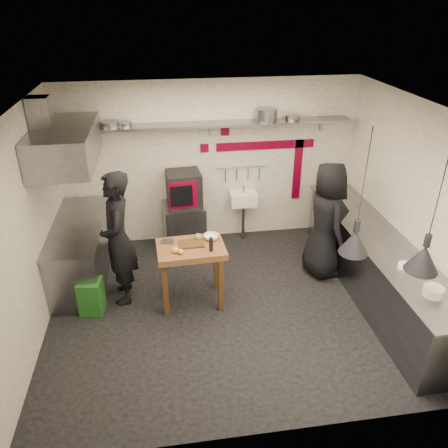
{
  "coord_description": "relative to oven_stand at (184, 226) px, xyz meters",
  "views": [
    {
      "loc": [
        -0.81,
        -4.94,
        3.96
      ],
      "look_at": [
        -0.03,
        0.3,
        1.16
      ],
      "focal_mm": 35.0,
      "sensor_mm": 36.0,
      "label": 1
    }
  ],
  "objects": [
    {
      "name": "floor",
      "position": [
        0.52,
        -1.76,
        -0.4
      ],
      "size": [
        5.0,
        5.0,
        0.0
      ],
      "primitive_type": "plane",
      "color": "black",
      "rests_on": "ground"
    },
    {
      "name": "ceiling",
      "position": [
        0.52,
        -1.76,
        2.4
      ],
      "size": [
        5.0,
        5.0,
        0.0
      ],
      "primitive_type": "plane",
      "color": "silver",
      "rests_on": "floor"
    },
    {
      "name": "wall_back",
      "position": [
        0.52,
        0.34,
        1.0
      ],
      "size": [
        5.0,
        0.04,
        2.8
      ],
      "primitive_type": "cube",
      "color": "white",
      "rests_on": "floor"
    },
    {
      "name": "wall_front",
      "position": [
        0.52,
        -3.86,
        1.0
      ],
      "size": [
        5.0,
        0.04,
        2.8
      ],
      "primitive_type": "cube",
      "color": "white",
      "rests_on": "floor"
    },
    {
      "name": "wall_left",
      "position": [
        -1.98,
        -1.76,
        1.0
      ],
      "size": [
        0.04,
        4.2,
        2.8
      ],
      "primitive_type": "cube",
      "color": "white",
      "rests_on": "floor"
    },
    {
      "name": "wall_right",
      "position": [
        3.02,
        -1.76,
        1.0
      ],
      "size": [
        0.04,
        4.2,
        2.8
      ],
      "primitive_type": "cube",
      "color": "white",
      "rests_on": "floor"
    },
    {
      "name": "red_band_horiz",
      "position": [
        1.47,
        0.32,
        1.28
      ],
      "size": [
        1.7,
        0.02,
        0.14
      ],
      "primitive_type": "cube",
      "color": "#63011D",
      "rests_on": "wall_back"
    },
    {
      "name": "red_band_vert",
      "position": [
        2.07,
        0.32,
        0.8
      ],
      "size": [
        0.14,
        0.02,
        1.1
      ],
      "primitive_type": "cube",
      "color": "#63011D",
      "rests_on": "wall_back"
    },
    {
      "name": "red_tile_a",
      "position": [
        0.77,
        0.32,
        1.55
      ],
      "size": [
        0.14,
        0.02,
        0.14
      ],
      "primitive_type": "cube",
      "color": "#63011D",
      "rests_on": "wall_back"
    },
    {
      "name": "red_tile_b",
      "position": [
        0.42,
        0.32,
        1.28
      ],
      "size": [
        0.14,
        0.02,
        0.14
      ],
      "primitive_type": "cube",
      "color": "#63011D",
      "rests_on": "wall_back"
    },
    {
      "name": "back_shelf",
      "position": [
        0.52,
        0.16,
        1.72
      ],
      "size": [
        4.6,
        0.34,
        0.04
      ],
      "primitive_type": "cube",
      "color": "slate",
      "rests_on": "wall_back"
    },
    {
      "name": "shelf_bracket_left",
      "position": [
        -1.38,
        0.31,
        1.62
      ],
      "size": [
        0.04,
        0.06,
        0.24
      ],
      "primitive_type": "cube",
      "color": "slate",
      "rests_on": "wall_back"
    },
    {
      "name": "shelf_bracket_mid",
      "position": [
        0.52,
        0.31,
        1.62
      ],
      "size": [
        0.04,
        0.06,
        0.24
      ],
      "primitive_type": "cube",
      "color": "slate",
      "rests_on": "wall_back"
    },
    {
      "name": "shelf_bracket_right",
      "position": [
        2.42,
        0.31,
        1.62
      ],
      "size": [
        0.04,
        0.06,
        0.24
      ],
      "primitive_type": "cube",
      "color": "slate",
      "rests_on": "wall_back"
    },
    {
      "name": "pan_far_left",
      "position": [
        -1.06,
        0.16,
        1.79
      ],
      "size": [
        0.32,
        0.32,
        0.09
      ],
      "primitive_type": "cylinder",
      "rotation": [
        0.0,
        0.0,
        0.13
      ],
      "color": "slate",
      "rests_on": "back_shelf"
    },
    {
      "name": "pan_mid_left",
      "position": [
        -0.83,
        0.16,
        1.78
      ],
      "size": [
        0.28,
        0.28,
        0.07
      ],
      "primitive_type": "cylinder",
      "rotation": [
        0.0,
        0.0,
        -0.34
      ],
      "color": "slate",
      "rests_on": "back_shelf"
    },
    {
      "name": "stock_pot",
      "position": [
        1.42,
        0.16,
        1.84
      ],
      "size": [
        0.4,
        0.4,
        0.2
      ],
      "primitive_type": "cylinder",
      "rotation": [
        0.0,
        0.0,
        0.19
      ],
      "color": "slate",
      "rests_on": "back_shelf"
    },
    {
      "name": "pan_right",
      "position": [
        1.85,
        0.16,
        1.78
      ],
      "size": [
        0.25,
        0.25,
        0.08
      ],
      "primitive_type": "cylinder",
      "rotation": [
        0.0,
        0.0,
        0.08
      ],
      "color": "slate",
      "rests_on": "back_shelf"
    },
    {
      "name": "oven_stand",
      "position": [
        0.0,
        0.0,
        0.0
      ],
      "size": [
        0.73,
        0.67,
        0.8
      ],
      "primitive_type": "cube",
      "rotation": [
        0.0,
        0.0,
        0.09
      ],
      "color": "slate",
      "rests_on": "floor"
    },
    {
      "name": "combi_oven",
      "position": [
        0.03,
        0.03,
        0.69
      ],
      "size": [
        0.59,
        0.56,
        0.58
      ],
      "primitive_type": "cube",
      "rotation": [
        0.0,
        0.0,
        0.09
      ],
      "color": "black",
      "rests_on": "oven_stand"
    },
    {
      "name": "oven_door",
      "position": [
        -0.0,
        -0.23,
        0.69
      ],
      "size": [
        0.46,
        0.07,
        0.46
      ],
      "primitive_type": "cube",
      "rotation": [
        0.0,
        0.0,
        0.09
      ],
      "color": "#63011D",
      "rests_on": "combi_oven"
    },
    {
      "name": "oven_glass",
      "position": [
        -0.03,
        -0.26,
        0.69
      ],
      "size": [
        0.36,
        0.05,
        0.34
      ],
      "primitive_type": "cube",
      "rotation": [
        0.0,
        0.0,
        0.09
      ],
      "color": "black",
      "rests_on": "oven_door"
    },
    {
      "name": "hand_sink",
      "position": [
        1.07,
        0.16,
        0.38
      ],
      "size": [
        0.46,
        0.34,
        0.22
      ],
      "primitive_type": "cube",
      "color": "white",
      "rests_on": "wall_back"
    },
    {
      "name": "sink_tap",
      "position": [
        1.07,
        0.16,
        0.56
      ],
      "size": [
        0.03,
        0.03,
        0.14
      ],
      "primitive_type": "cylinder",
      "color": "slate",
      "rests_on": "hand_sink"
    },
    {
      "name": "sink_drain",
      "position": [
        1.07,
        0.12,
        -0.06
      ],
      "size": [
        0.06,
        0.06,
        0.66
      ],
      "primitive_type": "cylinder",
      "color": "slate",
      "rests_on": "floor"
    },
    {
      "name": "utensil_rail",
      "position": [
        1.07,
        0.3,
        0.92
      ],
      "size": [
        0.9,
        0.02,
        0.02
      ],
      "primitive_type": "cylinder",
      "rotation": [
        0.0,
        1.57,
        0.0
      ],
      "color": "slate",
      "rests_on": "wall_back"
    },
    {
      "name": "counter_right",
      "position": [
        2.67,
        -1.76,
        0.05
      ],
      "size": [
        0.7,
        3.8,
        0.9
      ],
      "primitive_type": "cube",
      "color": "slate",
      "rests_on": "floor"
    },
    {
      "name": "counter_right_top",
      "position": [
        2.67,
        -1.76,
        0.52
      ],
      "size": [
        0.76,
        3.9,
        0.03
      ],
      "primitive_type": "cube",
      "color": "slate",
      "rests_on": "counter_right"
    },
    {
      "name": "plate_stack",
      "position": [
        2.64,
        -3.08,
        0.59
      ],
      "size": [
        0.29,
        0.29,
        0.11
      ],
      "primitive_type": "cylinder",
      "rotation": [
        0.0,
        0.0,
        -0.31
      ],
      "color": "white",
      "rests_on": "counter_right_top"
    },
    {
      "name": "small_bowl_right",
      "position": [
        2.62,
        -2.51,
        0.56
      ],
      "size": [
        0.23,
        0.23,
        0.05
      ],
      "primitive_type": "cylinder",
      "rotation": [
        0.0,
        0.0,
        -0.39
      ],
      "color": "white",
      "rests_on": "counter_right_top"
    },
    {
      "name": "counter_left",
      "position": [
        -1.63,
        -0.71,
        0.05
      ],
      "size": [
        0.7,
        1.9,
        0.9
      ],
      "primitive_type": "cube",
      "color": "slate",
      "rests_on": "floor"
    },
    {
      "name": "counter_left_top",
      "position": [
        -1.63,
        -0.71,
        0.52
      ],
      "size": [
        0.76,
        2.0,
        0.03
      ],
      "primitive_type": "cube",
      "color": "slate",
      "rests_on": "counter_left"
    },
    {
      "name": "extractor_hood",
      "position": [
        -1.58,
        -0.71,
        1.75
      ],
      "size": [
        0.78,
        1.6,
        0.5
      ],
      "primitive_type": "cube",
      "color": "slate",
      "rests_on": "ceiling"
    },
    {
      "name": "hood_duct",
      "position": [
        -1.83,
        -0.71,
        2.15
      ],
      "size": [
        0.28,
        0.28,
        0.5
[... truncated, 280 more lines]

